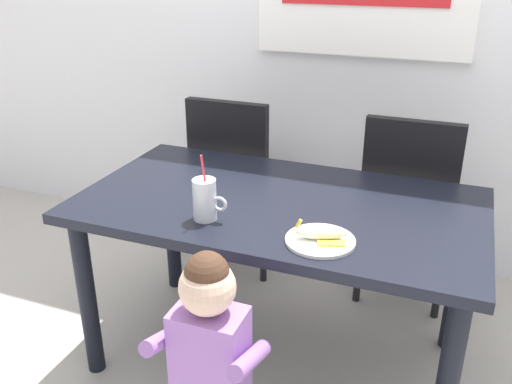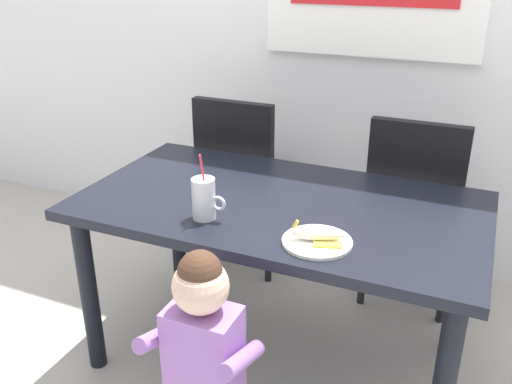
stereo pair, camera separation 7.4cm
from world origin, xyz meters
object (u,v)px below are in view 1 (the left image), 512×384
object	(u,v)px
dining_table	(279,224)
toddler_standing	(209,343)
snack_plate	(320,241)
peeled_banana	(322,234)
dining_chair_left	(237,174)
dining_chair_right	(409,200)
milk_cup	(205,202)

from	to	relation	value
dining_table	toddler_standing	xyz separation A→B (m)	(-0.01, -0.61, -0.12)
snack_plate	peeled_banana	bearing A→B (deg)	22.90
snack_plate	peeled_banana	xyz separation A→B (m)	(0.00, 0.00, 0.03)
dining_chair_left	dining_chair_right	world-z (taller)	same
dining_table	snack_plate	world-z (taller)	snack_plate
dining_chair_right	toddler_standing	xyz separation A→B (m)	(-0.44, -1.26, -0.02)
milk_cup	peeled_banana	bearing A→B (deg)	-2.34
dining_chair_left	milk_cup	distance (m)	0.97
dining_table	toddler_standing	world-z (taller)	toddler_standing
milk_cup	snack_plate	bearing A→B (deg)	-2.64
milk_cup	toddler_standing	bearing A→B (deg)	-63.60
dining_chair_right	snack_plate	world-z (taller)	dining_chair_right
dining_chair_left	toddler_standing	size ratio (longest dim) A/B	1.15
toddler_standing	snack_plate	xyz separation A→B (m)	(0.24, 0.35, 0.22)
dining_chair_right	dining_chair_left	bearing A→B (deg)	-0.23
peeled_banana	dining_table	bearing A→B (deg)	132.17
snack_plate	peeled_banana	world-z (taller)	peeled_banana
snack_plate	milk_cup	bearing A→B (deg)	177.36
toddler_standing	dining_chair_right	bearing A→B (deg)	70.82
dining_table	dining_chair_left	size ratio (longest dim) A/B	1.59
milk_cup	peeled_banana	world-z (taller)	milk_cup
peeled_banana	snack_plate	bearing A→B (deg)	-157.10
dining_table	dining_chair_left	distance (m)	0.80
dining_chair_left	snack_plate	size ratio (longest dim) A/B	4.17
toddler_standing	peeled_banana	world-z (taller)	toddler_standing
peeled_banana	toddler_standing	bearing A→B (deg)	-125.35
dining_table	dining_chair_right	xyz separation A→B (m)	(0.43, 0.65, -0.10)
dining_table	peeled_banana	xyz separation A→B (m)	(0.24, -0.26, 0.13)
snack_plate	dining_chair_left	bearing A→B (deg)	126.90
dining_chair_left	peeled_banana	xyz separation A→B (m)	(0.69, -0.91, 0.23)
toddler_standing	dining_table	bearing A→B (deg)	88.93
dining_chair_right	snack_plate	size ratio (longest dim) A/B	4.17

